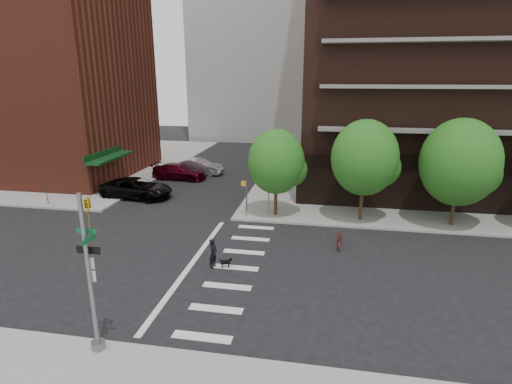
{
  "coord_description": "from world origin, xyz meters",
  "views": [
    {
      "loc": [
        7.43,
        -18.83,
        9.81
      ],
      "look_at": [
        3.0,
        6.0,
        2.5
      ],
      "focal_mm": 28.0,
      "sensor_mm": 36.0,
      "label": 1
    }
  ],
  "objects_px": {
    "parked_car_maroon": "(179,171)",
    "scooter": "(340,239)",
    "dog_walker": "(213,253)",
    "fire_hydrant": "(88,201)",
    "parked_car_silver": "(199,167)",
    "traffic_signal": "(92,287)",
    "parked_car_black": "(137,188)"
  },
  "relations": [
    {
      "from": "traffic_signal",
      "to": "fire_hydrant",
      "type": "distance_m",
      "value": 18.42
    },
    {
      "from": "traffic_signal",
      "to": "fire_hydrant",
      "type": "height_order",
      "value": "traffic_signal"
    },
    {
      "from": "parked_car_maroon",
      "to": "scooter",
      "type": "bearing_deg",
      "value": -128.92
    },
    {
      "from": "parked_car_black",
      "to": "parked_car_maroon",
      "type": "relative_size",
      "value": 1.11
    },
    {
      "from": "traffic_signal",
      "to": "parked_car_silver",
      "type": "bearing_deg",
      "value": 100.34
    },
    {
      "from": "traffic_signal",
      "to": "parked_car_silver",
      "type": "relative_size",
      "value": 1.22
    },
    {
      "from": "parked_car_silver",
      "to": "parked_car_maroon",
      "type": "bearing_deg",
      "value": 153.6
    },
    {
      "from": "parked_car_silver",
      "to": "dog_walker",
      "type": "bearing_deg",
      "value": -157.69
    },
    {
      "from": "fire_hydrant",
      "to": "dog_walker",
      "type": "xyz_separation_m",
      "value": [
        12.3,
        -7.97,
        0.26
      ]
    },
    {
      "from": "traffic_signal",
      "to": "dog_walker",
      "type": "distance_m",
      "value": 7.9
    },
    {
      "from": "dog_walker",
      "to": "parked_car_black",
      "type": "bearing_deg",
      "value": 52.85
    },
    {
      "from": "parked_car_maroon",
      "to": "fire_hydrant",
      "type": "bearing_deg",
      "value": 162.95
    },
    {
      "from": "parked_car_silver",
      "to": "dog_walker",
      "type": "relative_size",
      "value": 3.03
    },
    {
      "from": "traffic_signal",
      "to": "scooter",
      "type": "xyz_separation_m",
      "value": [
        8.95,
        11.27,
        -2.22
      ]
    },
    {
      "from": "parked_car_silver",
      "to": "scooter",
      "type": "xyz_separation_m",
      "value": [
        13.98,
        -16.3,
        -0.33
      ]
    },
    {
      "from": "fire_hydrant",
      "to": "dog_walker",
      "type": "bearing_deg",
      "value": -32.95
    },
    {
      "from": "traffic_signal",
      "to": "fire_hydrant",
      "type": "xyz_separation_m",
      "value": [
        -10.03,
        15.29,
        -2.15
      ]
    },
    {
      "from": "scooter",
      "to": "parked_car_silver",
      "type": "bearing_deg",
      "value": 133.77
    },
    {
      "from": "fire_hydrant",
      "to": "dog_walker",
      "type": "distance_m",
      "value": 14.66
    },
    {
      "from": "fire_hydrant",
      "to": "parked_car_black",
      "type": "bearing_deg",
      "value": 53.21
    },
    {
      "from": "parked_car_silver",
      "to": "traffic_signal",
      "type": "bearing_deg",
      "value": -167.17
    },
    {
      "from": "traffic_signal",
      "to": "parked_car_maroon",
      "type": "distance_m",
      "value": 26.05
    },
    {
      "from": "traffic_signal",
      "to": "parked_car_silver",
      "type": "distance_m",
      "value": 28.09
    },
    {
      "from": "traffic_signal",
      "to": "parked_car_silver",
      "type": "height_order",
      "value": "traffic_signal"
    },
    {
      "from": "parked_car_black",
      "to": "scooter",
      "type": "bearing_deg",
      "value": -108.43
    },
    {
      "from": "parked_car_black",
      "to": "parked_car_maroon",
      "type": "xyz_separation_m",
      "value": [
        1.25,
        6.64,
        -0.05
      ]
    },
    {
      "from": "parked_car_silver",
      "to": "dog_walker",
      "type": "distance_m",
      "value": 21.52
    },
    {
      "from": "fire_hydrant",
      "to": "parked_car_black",
      "type": "relative_size",
      "value": 0.12
    },
    {
      "from": "scooter",
      "to": "dog_walker",
      "type": "distance_m",
      "value": 7.77
    },
    {
      "from": "parked_car_silver",
      "to": "scooter",
      "type": "distance_m",
      "value": 21.48
    },
    {
      "from": "parked_car_maroon",
      "to": "scooter",
      "type": "relative_size",
      "value": 2.91
    },
    {
      "from": "fire_hydrant",
      "to": "parked_car_maroon",
      "type": "height_order",
      "value": "parked_car_maroon"
    }
  ]
}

